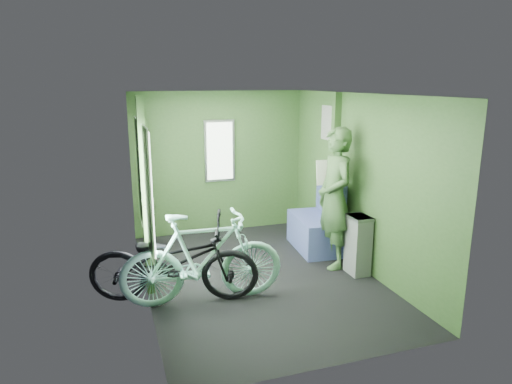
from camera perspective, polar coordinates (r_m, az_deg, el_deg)
room at (r=5.56m, az=-0.17°, el=3.20°), size 4.00×4.02×2.31m
bicycle_black at (r=5.42m, az=-10.04°, el=-13.39°), size 2.05×1.30×1.08m
bicycle_mint at (r=5.34m, az=-6.51°, el=-13.67°), size 1.85×0.75×1.14m
passenger at (r=6.12m, az=9.79°, el=-0.77°), size 0.49×0.71×1.88m
waste_box at (r=6.07m, az=12.63°, el=-6.47°), size 0.23×0.32×0.78m
bench_seat at (r=6.87m, az=7.56°, el=-4.56°), size 0.64×1.04×1.05m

